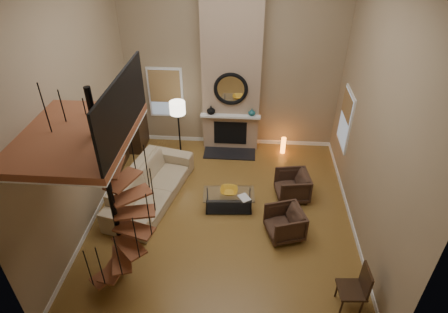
# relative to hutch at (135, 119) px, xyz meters

# --- Properties ---
(ground) EXTENTS (6.00, 6.50, 0.01)m
(ground) POSITION_rel_hutch_xyz_m (2.77, -2.79, -0.95)
(ground) COLOR olive
(ground) RESTS_ON ground
(back_wall) EXTENTS (6.00, 0.02, 5.50)m
(back_wall) POSITION_rel_hutch_xyz_m (2.77, 0.46, 1.80)
(back_wall) COLOR #968161
(back_wall) RESTS_ON ground
(front_wall) EXTENTS (6.00, 0.02, 5.50)m
(front_wall) POSITION_rel_hutch_xyz_m (2.77, -6.04, 1.80)
(front_wall) COLOR #968161
(front_wall) RESTS_ON ground
(left_wall) EXTENTS (0.02, 6.50, 5.50)m
(left_wall) POSITION_rel_hutch_xyz_m (-0.23, -2.79, 1.80)
(left_wall) COLOR #968161
(left_wall) RESTS_ON ground
(right_wall) EXTENTS (0.02, 6.50, 5.50)m
(right_wall) POSITION_rel_hutch_xyz_m (5.77, -2.79, 1.80)
(right_wall) COLOR #968161
(right_wall) RESTS_ON ground
(baseboard_back) EXTENTS (6.00, 0.02, 0.12)m
(baseboard_back) POSITION_rel_hutch_xyz_m (2.77, 0.45, -0.89)
(baseboard_back) COLOR white
(baseboard_back) RESTS_ON ground
(baseboard_left) EXTENTS (0.02, 6.50, 0.12)m
(baseboard_left) POSITION_rel_hutch_xyz_m (-0.22, -2.79, -0.89)
(baseboard_left) COLOR white
(baseboard_left) RESTS_ON ground
(baseboard_right) EXTENTS (0.02, 6.50, 0.12)m
(baseboard_right) POSITION_rel_hutch_xyz_m (5.76, -2.79, -0.89)
(baseboard_right) COLOR white
(baseboard_right) RESTS_ON ground
(chimney_breast) EXTENTS (1.60, 0.38, 5.50)m
(chimney_breast) POSITION_rel_hutch_xyz_m (2.77, 0.27, 1.80)
(chimney_breast) COLOR #9E8167
(chimney_breast) RESTS_ON ground
(hearth) EXTENTS (1.50, 0.60, 0.04)m
(hearth) POSITION_rel_hutch_xyz_m (2.77, -0.22, -0.93)
(hearth) COLOR black
(hearth) RESTS_ON ground
(firebox) EXTENTS (0.95, 0.02, 0.72)m
(firebox) POSITION_rel_hutch_xyz_m (2.77, 0.07, -0.40)
(firebox) COLOR black
(firebox) RESTS_ON chimney_breast
(mantel) EXTENTS (1.70, 0.18, 0.06)m
(mantel) POSITION_rel_hutch_xyz_m (2.77, -0.01, 0.20)
(mantel) COLOR white
(mantel) RESTS_ON chimney_breast
(mirror_frame) EXTENTS (0.94, 0.10, 0.94)m
(mirror_frame) POSITION_rel_hutch_xyz_m (2.77, 0.05, 1.00)
(mirror_frame) COLOR black
(mirror_frame) RESTS_ON chimney_breast
(mirror_disc) EXTENTS (0.80, 0.01, 0.80)m
(mirror_disc) POSITION_rel_hutch_xyz_m (2.77, 0.06, 1.00)
(mirror_disc) COLOR white
(mirror_disc) RESTS_ON chimney_breast
(vase_left) EXTENTS (0.24, 0.24, 0.25)m
(vase_left) POSITION_rel_hutch_xyz_m (2.22, 0.03, 0.35)
(vase_left) COLOR black
(vase_left) RESTS_ON mantel
(vase_right) EXTENTS (0.20, 0.20, 0.21)m
(vase_right) POSITION_rel_hutch_xyz_m (3.37, 0.03, 0.33)
(vase_right) COLOR #185055
(vase_right) RESTS_ON mantel
(window_back) EXTENTS (1.02, 0.06, 1.52)m
(window_back) POSITION_rel_hutch_xyz_m (0.87, 0.43, 0.67)
(window_back) COLOR white
(window_back) RESTS_ON back_wall
(window_right) EXTENTS (0.06, 1.02, 1.52)m
(window_right) POSITION_rel_hutch_xyz_m (5.74, -0.79, 0.68)
(window_right) COLOR white
(window_right) RESTS_ON right_wall
(entry_door) EXTENTS (0.10, 1.05, 2.16)m
(entry_door) POSITION_rel_hutch_xyz_m (-0.19, -0.99, 0.10)
(entry_door) COLOR white
(entry_door) RESTS_ON ground
(loft) EXTENTS (1.70, 2.20, 1.09)m
(loft) POSITION_rel_hutch_xyz_m (0.72, -4.59, 2.29)
(loft) COLOR brown
(loft) RESTS_ON left_wall
(spiral_stair) EXTENTS (1.47, 1.47, 4.06)m
(spiral_stair) POSITION_rel_hutch_xyz_m (0.98, -4.58, 0.83)
(spiral_stair) COLOR black
(spiral_stair) RESTS_ON ground
(hutch) EXTENTS (0.43, 0.91, 2.03)m
(hutch) POSITION_rel_hutch_xyz_m (0.00, 0.00, 0.00)
(hutch) COLOR #321E10
(hutch) RESTS_ON ground
(sofa) EXTENTS (1.76, 3.11, 0.85)m
(sofa) POSITION_rel_hutch_xyz_m (0.94, -2.31, -0.55)
(sofa) COLOR tan
(sofa) RESTS_ON ground
(armchair_near) EXTENTS (0.90, 0.88, 0.72)m
(armchair_near) POSITION_rel_hutch_xyz_m (4.50, -2.01, -0.60)
(armchair_near) COLOR #3F281D
(armchair_near) RESTS_ON ground
(armchair_far) EXTENTS (0.96, 0.94, 0.70)m
(armchair_far) POSITION_rel_hutch_xyz_m (4.24, -3.32, -0.60)
(armchair_far) COLOR #3F281D
(armchair_far) RESTS_ON ground
(coffee_table) EXTENTS (1.25, 0.69, 0.45)m
(coffee_table) POSITION_rel_hutch_xyz_m (2.89, -2.56, -0.67)
(coffee_table) COLOR silver
(coffee_table) RESTS_ON ground
(bowl) EXTENTS (0.42, 0.42, 0.10)m
(bowl) POSITION_rel_hutch_xyz_m (2.89, -2.51, -0.45)
(bowl) COLOR gold
(bowl) RESTS_ON coffee_table
(book) EXTENTS (0.34, 0.36, 0.03)m
(book) POSITION_rel_hutch_xyz_m (3.24, -2.71, -0.49)
(book) COLOR gray
(book) RESTS_ON coffee_table
(floor_lamp) EXTENTS (0.43, 0.43, 1.76)m
(floor_lamp) POSITION_rel_hutch_xyz_m (1.35, -0.38, 0.46)
(floor_lamp) COLOR black
(floor_lamp) RESTS_ON ground
(accent_lamp) EXTENTS (0.14, 0.14, 0.50)m
(accent_lamp) POSITION_rel_hutch_xyz_m (4.33, -0.01, -0.70)
(accent_lamp) COLOR orange
(accent_lamp) RESTS_ON ground
(side_chair) EXTENTS (0.50, 0.50, 0.99)m
(side_chair) POSITION_rel_hutch_xyz_m (5.34, -5.04, -0.42)
(side_chair) COLOR #321E10
(side_chair) RESTS_ON ground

